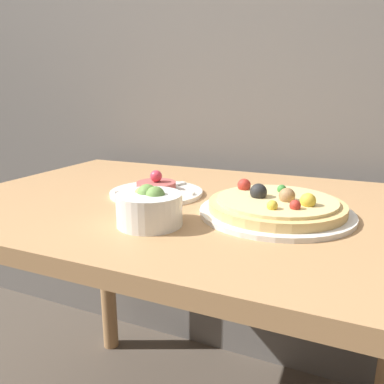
# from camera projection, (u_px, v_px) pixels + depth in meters

# --- Properties ---
(back_wall) EXTENTS (8.00, 0.05, 2.60)m
(back_wall) POSITION_uv_depth(u_px,v_px,m) (253.00, 4.00, 1.21)
(back_wall) COLOR slate
(back_wall) RESTS_ON ground_plane
(dining_table) EXTENTS (1.13, 0.76, 0.77)m
(dining_table) POSITION_uv_depth(u_px,v_px,m) (190.00, 246.00, 0.92)
(dining_table) COLOR #AD7F51
(dining_table) RESTS_ON ground_plane
(pizza_plate) EXTENTS (0.32, 0.32, 0.06)m
(pizza_plate) POSITION_uv_depth(u_px,v_px,m) (276.00, 207.00, 0.78)
(pizza_plate) COLOR silver
(pizza_plate) RESTS_ON dining_table
(tartare_plate) EXTENTS (0.23, 0.23, 0.06)m
(tartare_plate) POSITION_uv_depth(u_px,v_px,m) (156.00, 190.00, 0.94)
(tartare_plate) COLOR silver
(tartare_plate) RESTS_ON dining_table
(small_bowl) EXTENTS (0.13, 0.13, 0.08)m
(small_bowl) POSITION_uv_depth(u_px,v_px,m) (148.00, 207.00, 0.72)
(small_bowl) COLOR white
(small_bowl) RESTS_ON dining_table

